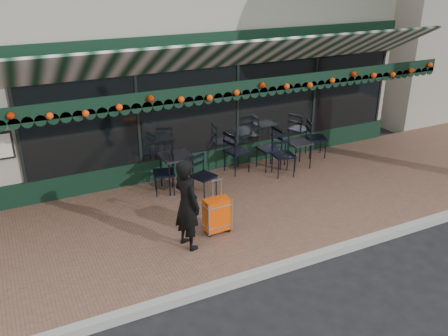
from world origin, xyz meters
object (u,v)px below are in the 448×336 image
suitcase (217,215)px  cafe_table_a (298,144)px  woman (187,204)px  chair_a_front (284,156)px  chair_b_right (237,152)px  chair_b_left (164,173)px  cafe_table_b (176,159)px  chair_a_left (269,149)px  chair_a_right (316,138)px  chair_b_front (204,177)px

suitcase → cafe_table_a: size_ratio=1.62×
woman → suitcase: woman is taller
woman → chair_a_front: woman is taller
chair_b_right → chair_b_left: bearing=88.9°
suitcase → chair_b_left: 2.01m
chair_b_left → chair_b_right: bearing=114.2°
woman → suitcase: bearing=-87.9°
chair_b_left → cafe_table_b: bearing=115.5°
cafe_table_a → chair_a_left: bearing=161.4°
woman → chair_a_left: bearing=-66.7°
cafe_table_a → chair_a_right: 0.92m
chair_a_left → chair_b_front: size_ratio=1.13×
suitcase → chair_a_left: size_ratio=1.05×
woman → chair_a_left: 3.83m
suitcase → cafe_table_a: suitcase is taller
chair_a_right → chair_b_right: (-2.27, 0.01, 0.03)m
chair_a_front → chair_a_left: bearing=113.3°
suitcase → cafe_table_b: 2.07m
chair_b_left → woman: bearing=5.9°
chair_b_right → chair_b_front: (-1.22, -0.83, -0.06)m
chair_a_front → chair_b_left: (-2.80, 0.33, -0.02)m
woman → chair_a_right: size_ratio=1.69×
chair_b_left → suitcase: bearing=23.8°
cafe_table_a → chair_a_front: (-0.57, -0.24, -0.11)m
suitcase → chair_a_left: suitcase is taller
chair_a_right → chair_a_front: (-1.39, -0.63, -0.00)m
cafe_table_a → woman: bearing=-150.8°
cafe_table_b → chair_a_front: (2.49, -0.39, -0.24)m
chair_a_left → chair_a_front: size_ratio=1.05×
cafe_table_b → chair_b_left: bearing=-169.5°
cafe_table_a → cafe_table_b: cafe_table_b is taller
cafe_table_a → chair_b_front: 2.71m
chair_b_right → cafe_table_b: bearing=88.6°
woman → chair_a_front: (3.15, 1.84, -0.34)m
chair_a_right → chair_b_left: bearing=114.3°
chair_b_front → chair_a_left: bearing=-3.2°
woman → chair_b_left: woman is taller
cafe_table_b → chair_b_right: 1.64m
woman → chair_a_front: 3.66m
suitcase → chair_b_front: 1.52m
chair_a_right → cafe_table_b: bearing=113.8°
cafe_table_b → chair_b_left: (-0.31, -0.06, -0.26)m
chair_b_front → chair_b_right: bearing=12.8°
woman → chair_b_right: (2.26, 2.48, -0.31)m
chair_a_left → chair_b_front: (-1.99, -0.65, -0.06)m
chair_b_front → chair_b_left: bearing=122.1°
cafe_table_b → chair_b_right: (1.60, 0.25, -0.21)m
woman → chair_b_left: 2.23m
chair_b_front → cafe_table_b: bearing=102.5°
chair_b_left → chair_b_right: 1.94m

